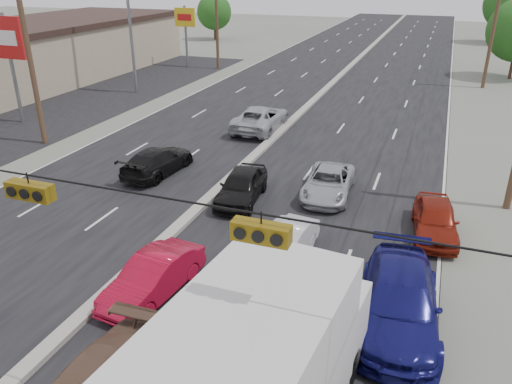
{
  "coord_description": "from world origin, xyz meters",
  "views": [
    {
      "loc": [
        9.02,
        -7.07,
        9.63
      ],
      "look_at": [
        3.36,
        8.24,
        2.2
      ],
      "focal_mm": 35.0,
      "sensor_mm": 36.0,
      "label": 1
    }
  ],
  "objects_px": {
    "tree_right_far": "(509,5)",
    "queue_car_a": "(242,186)",
    "pole_sign_mid": "(8,44)",
    "queue_car_b": "(285,244)",
    "utility_pole_left_c": "(217,16)",
    "utility_pole_right_c": "(494,26)",
    "red_sedan": "(153,277)",
    "utility_pole_left_b": "(29,55)",
    "queue_car_d": "(399,302)",
    "box_truck": "(257,379)",
    "oncoming_near": "(158,161)",
    "queue_car_c": "(328,183)",
    "pole_sign_far": "(185,22)",
    "oncoming_far": "(260,118)",
    "queue_car_e": "(435,220)",
    "tree_left_far": "(214,12)"
  },
  "relations": [
    {
      "from": "tree_right_far",
      "to": "red_sedan",
      "type": "distance_m",
      "value": 67.56
    },
    {
      "from": "queue_car_c",
      "to": "queue_car_d",
      "type": "distance_m",
      "value": 9.03
    },
    {
      "from": "utility_pole_left_c",
      "to": "red_sedan",
      "type": "height_order",
      "value": "utility_pole_left_c"
    },
    {
      "from": "pole_sign_mid",
      "to": "tree_left_far",
      "type": "relative_size",
      "value": 1.14
    },
    {
      "from": "tree_left_far",
      "to": "box_truck",
      "type": "bearing_deg",
      "value": -64.64
    },
    {
      "from": "utility_pole_left_c",
      "to": "pole_sign_mid",
      "type": "xyz_separation_m",
      "value": [
        -4.5,
        -22.0,
        0.01
      ]
    },
    {
      "from": "box_truck",
      "to": "queue_car_b",
      "type": "relative_size",
      "value": 2.22
    },
    {
      "from": "pole_sign_mid",
      "to": "oncoming_far",
      "type": "xyz_separation_m",
      "value": [
        15.6,
        3.92,
        -4.35
      ]
    },
    {
      "from": "queue_car_a",
      "to": "queue_car_c",
      "type": "xyz_separation_m",
      "value": [
        3.5,
        1.86,
        -0.09
      ]
    },
    {
      "from": "tree_right_far",
      "to": "oncoming_near",
      "type": "height_order",
      "value": "tree_right_far"
    },
    {
      "from": "queue_car_b",
      "to": "queue_car_c",
      "type": "bearing_deg",
      "value": 94.26
    },
    {
      "from": "pole_sign_far",
      "to": "utility_pole_right_c",
      "type": "bearing_deg",
      "value": 0.0
    },
    {
      "from": "utility_pole_left_b",
      "to": "queue_car_d",
      "type": "height_order",
      "value": "utility_pole_left_b"
    },
    {
      "from": "utility_pole_left_c",
      "to": "queue_car_a",
      "type": "height_order",
      "value": "utility_pole_left_c"
    },
    {
      "from": "utility_pole_left_b",
      "to": "pole_sign_mid",
      "type": "height_order",
      "value": "utility_pole_left_b"
    },
    {
      "from": "utility_pole_right_c",
      "to": "queue_car_d",
      "type": "bearing_deg",
      "value": -96.07
    },
    {
      "from": "pole_sign_far",
      "to": "queue_car_b",
      "type": "bearing_deg",
      "value": -57.4
    },
    {
      "from": "pole_sign_mid",
      "to": "queue_car_b",
      "type": "relative_size",
      "value": 1.9
    },
    {
      "from": "box_truck",
      "to": "oncoming_near",
      "type": "distance_m",
      "value": 16.71
    },
    {
      "from": "queue_car_e",
      "to": "oncoming_far",
      "type": "distance_m",
      "value": 15.26
    },
    {
      "from": "utility_pole_left_b",
      "to": "red_sedan",
      "type": "relative_size",
      "value": 2.49
    },
    {
      "from": "tree_right_far",
      "to": "queue_car_a",
      "type": "distance_m",
      "value": 60.26
    },
    {
      "from": "utility_pole_right_c",
      "to": "red_sedan",
      "type": "distance_m",
      "value": 37.76
    },
    {
      "from": "tree_right_far",
      "to": "queue_car_e",
      "type": "bearing_deg",
      "value": -96.23
    },
    {
      "from": "red_sedan",
      "to": "oncoming_far",
      "type": "height_order",
      "value": "oncoming_far"
    },
    {
      "from": "pole_sign_mid",
      "to": "queue_car_c",
      "type": "bearing_deg",
      "value": -11.48
    },
    {
      "from": "utility_pole_left_c",
      "to": "queue_car_b",
      "type": "distance_m",
      "value": 36.87
    },
    {
      "from": "queue_car_c",
      "to": "red_sedan",
      "type": "bearing_deg",
      "value": -114.09
    },
    {
      "from": "utility_pole_left_b",
      "to": "utility_pole_left_c",
      "type": "xyz_separation_m",
      "value": [
        0.0,
        25.0,
        0.0
      ]
    },
    {
      "from": "pole_sign_far",
      "to": "queue_car_d",
      "type": "xyz_separation_m",
      "value": [
        24.82,
        -34.58,
        -3.62
      ]
    },
    {
      "from": "utility_pole_left_b",
      "to": "oncoming_near",
      "type": "xyz_separation_m",
      "value": [
        8.75,
        -1.8,
        -4.44
      ]
    },
    {
      "from": "utility_pole_left_b",
      "to": "queue_car_a",
      "type": "height_order",
      "value": "utility_pole_left_b"
    },
    {
      "from": "pole_sign_mid",
      "to": "queue_car_b",
      "type": "height_order",
      "value": "pole_sign_mid"
    },
    {
      "from": "queue_car_b",
      "to": "queue_car_e",
      "type": "distance_m",
      "value": 6.15
    },
    {
      "from": "queue_car_c",
      "to": "tree_right_far",
      "type": "bearing_deg",
      "value": 75.27
    },
    {
      "from": "box_truck",
      "to": "oncoming_near",
      "type": "xyz_separation_m",
      "value": [
        -10.18,
        13.18,
        -1.4
      ]
    },
    {
      "from": "tree_right_far",
      "to": "oncoming_far",
      "type": "height_order",
      "value": "tree_right_far"
    },
    {
      "from": "utility_pole_left_c",
      "to": "box_truck",
      "type": "xyz_separation_m",
      "value": [
        18.93,
        -39.98,
        -3.04
      ]
    },
    {
      "from": "tree_right_far",
      "to": "queue_car_c",
      "type": "xyz_separation_m",
      "value": [
        -11.1,
        -56.45,
        -4.34
      ]
    },
    {
      "from": "queue_car_d",
      "to": "box_truck",
      "type": "bearing_deg",
      "value": -119.46
    },
    {
      "from": "queue_car_a",
      "to": "queue_car_c",
      "type": "distance_m",
      "value": 3.97
    },
    {
      "from": "tree_left_far",
      "to": "queue_car_b",
      "type": "relative_size",
      "value": 1.66
    },
    {
      "from": "utility_pole_right_c",
      "to": "oncoming_near",
      "type": "relative_size",
      "value": 2.17
    },
    {
      "from": "utility_pole_left_b",
      "to": "box_truck",
      "type": "relative_size",
      "value": 1.22
    },
    {
      "from": "queue_car_b",
      "to": "oncoming_far",
      "type": "height_order",
      "value": "oncoming_far"
    },
    {
      "from": "utility_pole_right_c",
      "to": "queue_car_b",
      "type": "xyz_separation_m",
      "value": [
        -7.83,
        -32.32,
        -4.5
      ]
    },
    {
      "from": "box_truck",
      "to": "utility_pole_right_c",
      "type": "bearing_deg",
      "value": 87.0
    },
    {
      "from": "utility_pole_left_c",
      "to": "tree_left_far",
      "type": "distance_m",
      "value": 22.19
    },
    {
      "from": "pole_sign_far",
      "to": "red_sedan",
      "type": "bearing_deg",
      "value": -64.09
    },
    {
      "from": "pole_sign_far",
      "to": "oncoming_near",
      "type": "xyz_separation_m",
      "value": [
        12.25,
        -26.8,
        -3.74
      ]
    }
  ]
}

